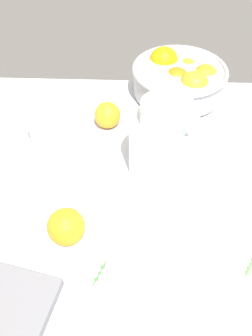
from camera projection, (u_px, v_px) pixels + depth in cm
name	position (u px, v px, depth cm)	size (l,w,h in cm)	color
ground_plane	(114.00, 183.00, 81.96)	(111.02, 80.00, 3.00)	silver
fruit_bowl	(180.00, 79.00, 99.42)	(26.51, 26.51, 11.33)	#99999E
juice_pitcher	(163.00, 147.00, 77.52)	(15.05, 18.24, 19.60)	white
juice_glass	(12.00, 138.00, 83.66)	(7.65, 7.65, 10.25)	white
loose_orange_0	(107.00, 115.00, 91.17)	(6.82, 6.82, 6.82)	orange
loose_orange_2	(66.00, 227.00, 67.55)	(7.38, 7.38, 7.38)	orange
herb_sprig_0	(100.00, 272.00, 64.83)	(2.38, 5.14, 0.83)	#417337
herb_sprig_1	(251.00, 264.00, 65.99)	(3.55, 5.21, 0.95)	#548C46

